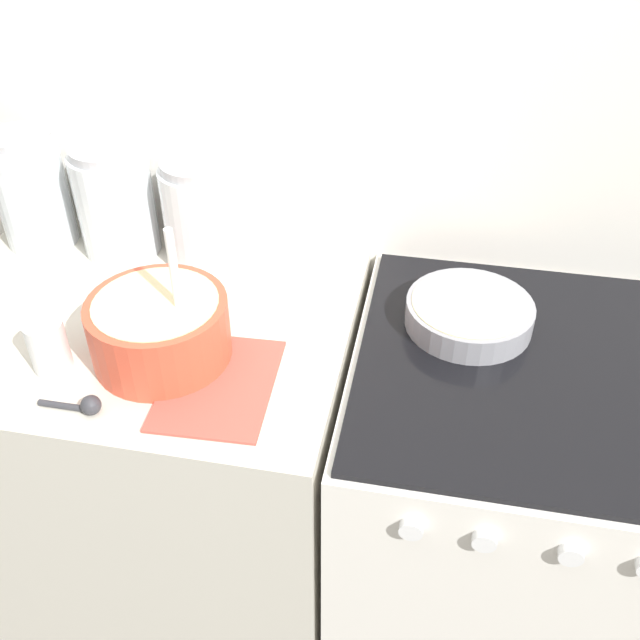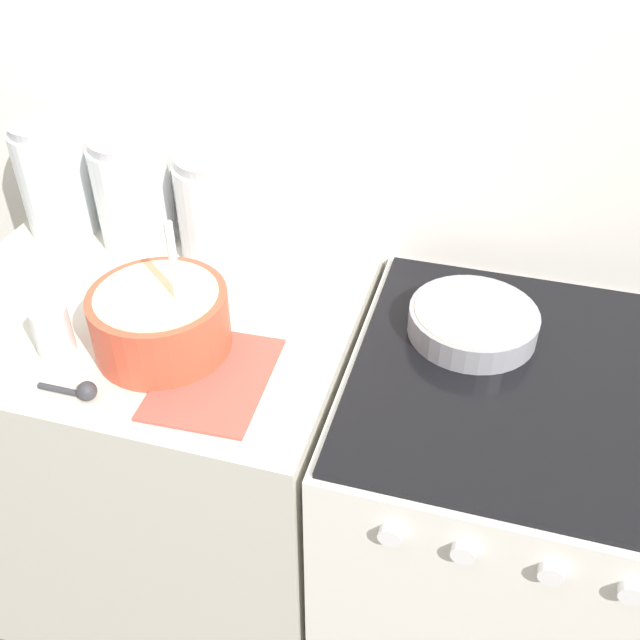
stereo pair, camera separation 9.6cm
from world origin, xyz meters
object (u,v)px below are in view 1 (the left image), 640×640
stove (492,516)px  storage_jar_left (33,197)px  baking_pan (469,313)px  mixing_bowl (159,326)px  storage_jar_right (203,219)px  tin_can (48,346)px  storage_jar_middle (117,207)px

stove → storage_jar_left: 1.29m
baking_pan → storage_jar_left: 1.02m
stove → mixing_bowl: size_ratio=3.24×
stove → storage_jar_right: (-0.72, 0.24, 0.57)m
storage_jar_right → tin_can: storage_jar_right is taller
storage_jar_middle → storage_jar_right: 0.20m
storage_jar_left → tin_can: size_ratio=2.60×
mixing_bowl → tin_can: mixing_bowl is taller
mixing_bowl → baking_pan: mixing_bowl is taller
storage_jar_left → tin_can: bearing=-59.9°
stove → baking_pan: size_ratio=3.64×
storage_jar_left → storage_jar_middle: size_ratio=1.05×
storage_jar_left → storage_jar_middle: (0.20, 0.00, -0.01)m
mixing_bowl → storage_jar_left: size_ratio=1.06×
mixing_bowl → tin_can: (-0.19, -0.07, -0.02)m
mixing_bowl → baking_pan: 0.61m
baking_pan → stove: bearing=-40.5°
storage_jar_middle → tin_can: (0.04, -0.42, -0.06)m
baking_pan → tin_can: tin_can is taller
baking_pan → storage_jar_middle: (-0.80, 0.14, 0.08)m
baking_pan → storage_jar_middle: storage_jar_middle is taller
mixing_bowl → tin_can: 0.21m
storage_jar_left → tin_can: storage_jar_left is taller
mixing_bowl → storage_jar_middle: 0.43m
mixing_bowl → storage_jar_right: bearing=94.8°
tin_can → storage_jar_right: bearing=68.8°
mixing_bowl → tin_can: size_ratio=2.76×
storage_jar_left → storage_jar_middle: storage_jar_left is taller
stove → baking_pan: (-0.12, 0.10, 0.49)m
storage_jar_left → storage_jar_right: bearing=0.0°
storage_jar_middle → storage_jar_right: storage_jar_middle is taller
storage_jar_left → storage_jar_right: 0.41m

